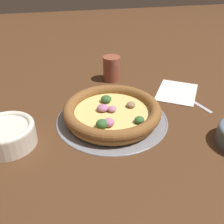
# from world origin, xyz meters

# --- Properties ---
(ground_plane) EXTENTS (3.00, 3.00, 0.00)m
(ground_plane) POSITION_xyz_m (0.00, 0.00, 0.00)
(ground_plane) COLOR #4C2D19
(pizza_tray) EXTENTS (0.31, 0.31, 0.01)m
(pizza_tray) POSITION_xyz_m (0.00, 0.00, 0.00)
(pizza_tray) COLOR gray
(pizza_tray) RESTS_ON ground_plane
(pizza) EXTENTS (0.27, 0.27, 0.04)m
(pizza) POSITION_xyz_m (-0.00, 0.00, 0.03)
(pizza) COLOR tan
(pizza) RESTS_ON pizza_tray
(bowl_near) EXTENTS (0.14, 0.14, 0.06)m
(bowl_near) POSITION_xyz_m (-0.05, 0.27, 0.03)
(bowl_near) COLOR silver
(bowl_near) RESTS_ON ground_plane
(drinking_cup) EXTENTS (0.06, 0.06, 0.09)m
(drinking_cup) POSITION_xyz_m (0.26, -0.05, 0.04)
(drinking_cup) COLOR brown
(drinking_cup) RESTS_ON ground_plane
(napkin) EXTENTS (0.20, 0.19, 0.01)m
(napkin) POSITION_xyz_m (0.11, -0.25, 0.00)
(napkin) COLOR white
(napkin) RESTS_ON ground_plane
(fork) EXTENTS (0.18, 0.07, 0.00)m
(fork) POSITION_xyz_m (0.07, -0.26, 0.00)
(fork) COLOR #B7B7BC
(fork) RESTS_ON ground_plane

